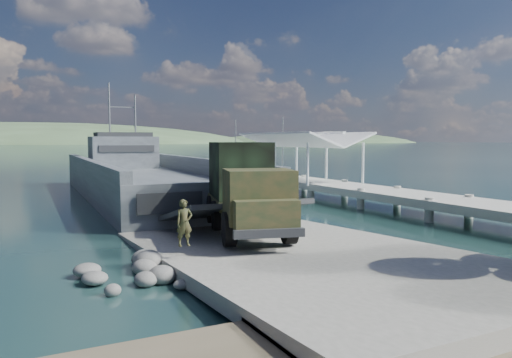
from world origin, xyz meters
name	(u,v)px	position (x,y,z in m)	size (l,w,h in m)	color
ground	(292,259)	(0.00, 0.00, 0.00)	(1400.00, 1400.00, 0.00)	#163635
boat_ramp	(306,258)	(0.00, -1.00, 0.25)	(10.00, 18.00, 0.50)	gray
shoreline_rocks	(128,276)	(-6.20, 0.50, 0.00)	(3.20, 5.60, 0.90)	#5D5D5A
distant_headlands	(64,144)	(50.00, 560.00, 0.00)	(1000.00, 240.00, 48.00)	#405837
pier	(309,176)	(13.00, 18.77, 1.60)	(6.40, 44.00, 6.10)	#ABABA1
landing_craft	(147,186)	(0.49, 23.37, 0.90)	(10.67, 37.33, 10.99)	#474E54
military_truck	(245,187)	(-0.18, 3.76, 2.49)	(4.78, 9.00, 4.01)	black
soldier	(184,234)	(-4.25, 0.27, 1.33)	(0.60, 0.40, 1.65)	#21321C
sailboat_near	(283,181)	(16.06, 28.44, 0.38)	(3.53, 6.09, 7.13)	white
sailboat_far	(237,174)	(16.03, 39.85, 0.39)	(2.83, 6.20, 7.29)	white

